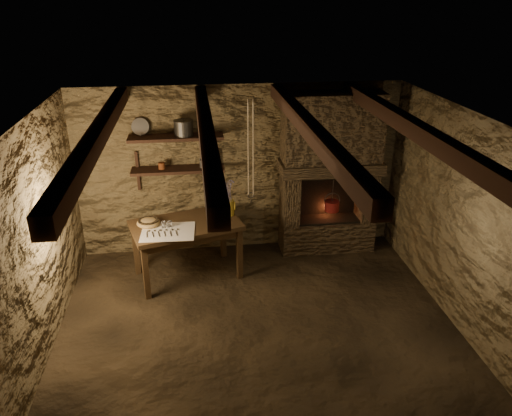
{
  "coord_description": "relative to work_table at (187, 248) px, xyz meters",
  "views": [
    {
      "loc": [
        -0.63,
        -4.63,
        3.56
      ],
      "look_at": [
        0.09,
        0.9,
        1.09
      ],
      "focal_mm": 35.0,
      "sensor_mm": 36.0,
      "label": 1
    }
  ],
  "objects": [
    {
      "name": "front_wall",
      "position": [
        0.78,
        -3.23,
        0.78
      ],
      "size": [
        4.5,
        0.04,
        2.4
      ],
      "primitive_type": "cube",
      "color": "#4E3D24",
      "rests_on": "floor"
    },
    {
      "name": "shelf_lower",
      "position": [
        -0.07,
        0.61,
        0.88
      ],
      "size": [
        1.25,
        0.3,
        0.04
      ],
      "primitive_type": "cube",
      "color": "black",
      "rests_on": "back_wall"
    },
    {
      "name": "shelf_upper",
      "position": [
        -0.07,
        0.61,
        1.33
      ],
      "size": [
        1.25,
        0.3,
        0.04
      ],
      "primitive_type": "cube",
      "color": "black",
      "rests_on": "back_wall"
    },
    {
      "name": "red_pot",
      "position": [
        2.08,
        0.49,
        0.28
      ],
      "size": [
        0.24,
        0.24,
        0.54
      ],
      "rotation": [
        0.0,
        0.0,
        -0.15
      ],
      "color": "maroon",
      "rests_on": "hearth"
    },
    {
      "name": "work_table",
      "position": [
        0.0,
        0.0,
        0.0
      ],
      "size": [
        1.53,
        1.12,
        0.78
      ],
      "rotation": [
        0.0,
        0.0,
        0.27
      ],
      "color": "#322111",
      "rests_on": "floor"
    },
    {
      "name": "ceiling",
      "position": [
        0.78,
        -1.23,
        1.98
      ],
      "size": [
        4.5,
        4.0,
        0.04
      ],
      "primitive_type": "cube",
      "color": "black",
      "rests_on": "back_wall"
    },
    {
      "name": "wooden_bowl",
      "position": [
        -0.47,
        -0.0,
        0.4
      ],
      "size": [
        0.3,
        0.3,
        0.11
      ],
      "primitive_type": "ellipsoid",
      "rotation": [
        0.0,
        0.0,
        -0.01
      ],
      "color": "olive",
      "rests_on": "work_table"
    },
    {
      "name": "rusty_tin",
      "position": [
        -0.29,
        0.61,
        0.94
      ],
      "size": [
        0.11,
        0.11,
        0.09
      ],
      "primitive_type": "cylinder",
      "rotation": [
        0.0,
        0.0,
        -0.3
      ],
      "color": "#632C13",
      "rests_on": "shelf_lower"
    },
    {
      "name": "beam_mid_right",
      "position": [
        1.28,
        -1.23,
        1.89
      ],
      "size": [
        0.14,
        3.95,
        0.16
      ],
      "primitive_type": "cube",
      "color": "black",
      "rests_on": "ceiling"
    },
    {
      "name": "drinking_glasses",
      "position": [
        -0.2,
        -0.1,
        0.41
      ],
      "size": [
        0.21,
        0.06,
        0.08
      ],
      "primitive_type": null,
      "color": "silver",
      "rests_on": "linen_cloth"
    },
    {
      "name": "small_kettle",
      "position": [
        0.28,
        0.61,
        0.95
      ],
      "size": [
        0.17,
        0.14,
        0.16
      ],
      "primitive_type": null,
      "rotation": [
        0.0,
        0.0,
        -0.19
      ],
      "color": "gray",
      "rests_on": "shelf_lower"
    },
    {
      "name": "tin_pan",
      "position": [
        -0.53,
        0.71,
        1.46
      ],
      "size": [
        0.23,
        0.11,
        0.23
      ],
      "primitive_type": "cylinder",
      "rotation": [
        1.26,
        0.0,
        -0.04
      ],
      "color": "gray",
      "rests_on": "shelf_upper"
    },
    {
      "name": "beam_far_right",
      "position": [
        2.28,
        -1.23,
        1.89
      ],
      "size": [
        0.14,
        3.95,
        0.16
      ],
      "primitive_type": "cube",
      "color": "black",
      "rests_on": "ceiling"
    },
    {
      "name": "beam_far_left",
      "position": [
        -0.72,
        -1.23,
        1.89
      ],
      "size": [
        0.14,
        3.95,
        0.16
      ],
      "primitive_type": "cube",
      "color": "black",
      "rests_on": "ceiling"
    },
    {
      "name": "floor",
      "position": [
        0.78,
        -1.23,
        -0.42
      ],
      "size": [
        4.5,
        4.5,
        0.0
      ],
      "primitive_type": "plane",
      "color": "black",
      "rests_on": "ground"
    },
    {
      "name": "back_wall",
      "position": [
        0.78,
        0.77,
        0.78
      ],
      "size": [
        4.5,
        0.04,
        2.4
      ],
      "primitive_type": "cube",
      "color": "#4E3D24",
      "rests_on": "floor"
    },
    {
      "name": "stoneware_jug",
      "position": [
        0.58,
        0.18,
        0.57
      ],
      "size": [
        0.17,
        0.17,
        0.49
      ],
      "rotation": [
        0.0,
        0.0,
        0.26
      ],
      "color": "olive",
      "rests_on": "work_table"
    },
    {
      "name": "beam_mid_left",
      "position": [
        0.28,
        -1.23,
        1.89
      ],
      "size": [
        0.14,
        3.95,
        0.16
      ],
      "primitive_type": "cube",
      "color": "black",
      "rests_on": "ceiling"
    },
    {
      "name": "iron_stockpot",
      "position": [
        0.04,
        0.61,
        1.44
      ],
      "size": [
        0.28,
        0.28,
        0.19
      ],
      "primitive_type": "cylinder",
      "rotation": [
        0.0,
        0.0,
        -0.16
      ],
      "color": "#2A2825",
      "rests_on": "shelf_upper"
    },
    {
      "name": "hearth",
      "position": [
        2.03,
        0.54,
        0.81
      ],
      "size": [
        1.43,
        0.51,
        2.3
      ],
      "color": "#36291B",
      "rests_on": "floor"
    },
    {
      "name": "left_wall",
      "position": [
        -1.47,
        -1.23,
        0.78
      ],
      "size": [
        0.04,
        4.0,
        2.4
      ],
      "primitive_type": "cube",
      "color": "#4E3D24",
      "rests_on": "floor"
    },
    {
      "name": "pewter_cutlery_row",
      "position": [
        -0.22,
        -0.25,
        0.37
      ],
      "size": [
        0.56,
        0.24,
        0.01
      ],
      "primitive_type": null,
      "rotation": [
        0.0,
        0.0,
        -0.05
      ],
      "color": "gray",
      "rests_on": "linen_cloth"
    },
    {
      "name": "hanging_ropes",
      "position": [
        0.83,
        -0.18,
        1.38
      ],
      "size": [
        0.08,
        0.08,
        1.2
      ],
      "primitive_type": null,
      "color": "beige",
      "rests_on": "ceiling"
    },
    {
      "name": "right_wall",
      "position": [
        3.03,
        -1.23,
        0.78
      ],
      "size": [
        0.04,
        4.0,
        2.4
      ],
      "primitive_type": "cube",
      "color": "#4E3D24",
      "rests_on": "floor"
    },
    {
      "name": "linen_cloth",
      "position": [
        -0.22,
        -0.23,
        0.36
      ],
      "size": [
        0.68,
        0.56,
        0.01
      ],
      "primitive_type": "cube",
      "rotation": [
        0.0,
        0.0,
        -0.05
      ],
      "color": "white",
      "rests_on": "work_table"
    }
  ]
}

